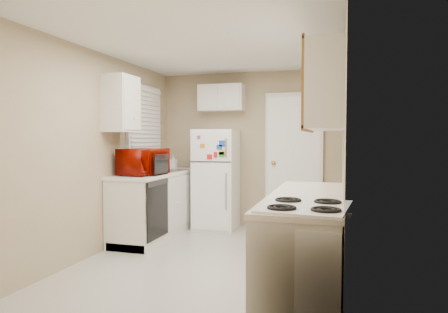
# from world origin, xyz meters

# --- Properties ---
(floor) EXTENTS (3.80, 3.80, 0.00)m
(floor) POSITION_xyz_m (0.00, 0.00, 0.00)
(floor) COLOR beige
(floor) RESTS_ON ground
(ceiling) EXTENTS (3.80, 3.80, 0.00)m
(ceiling) POSITION_xyz_m (0.00, 0.00, 2.40)
(ceiling) COLOR white
(ceiling) RESTS_ON floor
(wall_left) EXTENTS (3.80, 3.80, 0.00)m
(wall_left) POSITION_xyz_m (-1.40, 0.00, 1.20)
(wall_left) COLOR tan
(wall_left) RESTS_ON floor
(wall_right) EXTENTS (3.80, 3.80, 0.00)m
(wall_right) POSITION_xyz_m (1.40, 0.00, 1.20)
(wall_right) COLOR tan
(wall_right) RESTS_ON floor
(wall_back) EXTENTS (2.80, 2.80, 0.00)m
(wall_back) POSITION_xyz_m (0.00, 1.90, 1.20)
(wall_back) COLOR tan
(wall_back) RESTS_ON floor
(wall_front) EXTENTS (2.80, 2.80, 0.00)m
(wall_front) POSITION_xyz_m (0.00, -1.90, 1.20)
(wall_front) COLOR tan
(wall_front) RESTS_ON floor
(left_counter) EXTENTS (0.60, 1.80, 0.90)m
(left_counter) POSITION_xyz_m (-1.10, 0.90, 0.45)
(left_counter) COLOR silver
(left_counter) RESTS_ON floor
(dishwasher) EXTENTS (0.03, 0.58, 0.72)m
(dishwasher) POSITION_xyz_m (-0.81, 0.30, 0.49)
(dishwasher) COLOR black
(dishwasher) RESTS_ON floor
(sink) EXTENTS (0.54, 0.74, 0.16)m
(sink) POSITION_xyz_m (-1.10, 1.05, 0.86)
(sink) COLOR gray
(sink) RESTS_ON left_counter
(microwave) EXTENTS (0.65, 0.42, 0.41)m
(microwave) POSITION_xyz_m (-1.07, 0.45, 1.05)
(microwave) COLOR #820900
(microwave) RESTS_ON left_counter
(soap_bottle) EXTENTS (0.10, 0.11, 0.22)m
(soap_bottle) POSITION_xyz_m (-1.15, 1.59, 1.00)
(soap_bottle) COLOR white
(soap_bottle) RESTS_ON left_counter
(window_blinds) EXTENTS (0.10, 0.98, 1.08)m
(window_blinds) POSITION_xyz_m (-1.36, 1.05, 1.60)
(window_blinds) COLOR silver
(window_blinds) RESTS_ON wall_left
(upper_cabinet_left) EXTENTS (0.30, 0.45, 0.70)m
(upper_cabinet_left) POSITION_xyz_m (-1.25, 0.22, 1.80)
(upper_cabinet_left) COLOR silver
(upper_cabinet_left) RESTS_ON wall_left
(refrigerator) EXTENTS (0.63, 0.62, 1.50)m
(refrigerator) POSITION_xyz_m (-0.44, 1.58, 0.75)
(refrigerator) COLOR white
(refrigerator) RESTS_ON floor
(cabinet_over_fridge) EXTENTS (0.70, 0.30, 0.40)m
(cabinet_over_fridge) POSITION_xyz_m (-0.40, 1.75, 2.00)
(cabinet_over_fridge) COLOR silver
(cabinet_over_fridge) RESTS_ON wall_back
(interior_door) EXTENTS (0.86, 0.06, 2.08)m
(interior_door) POSITION_xyz_m (0.70, 1.86, 1.02)
(interior_door) COLOR white
(interior_door) RESTS_ON floor
(right_counter) EXTENTS (0.60, 2.00, 0.90)m
(right_counter) POSITION_xyz_m (1.10, -0.80, 0.45)
(right_counter) COLOR silver
(right_counter) RESTS_ON floor
(stove) EXTENTS (0.63, 0.74, 0.83)m
(stove) POSITION_xyz_m (1.15, -1.45, 0.42)
(stove) COLOR white
(stove) RESTS_ON floor
(upper_cabinet_right) EXTENTS (0.30, 1.20, 0.70)m
(upper_cabinet_right) POSITION_xyz_m (1.25, -0.50, 1.80)
(upper_cabinet_right) COLOR silver
(upper_cabinet_right) RESTS_ON wall_right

